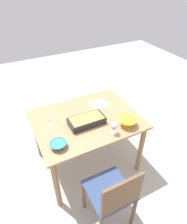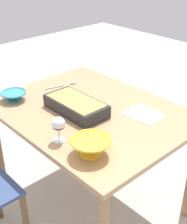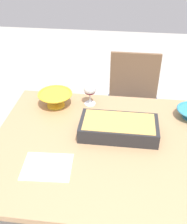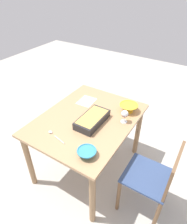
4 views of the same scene
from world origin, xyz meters
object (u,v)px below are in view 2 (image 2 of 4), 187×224
object	(u,v)px
small_bowl	(91,146)
napkin	(144,114)
casserole_dish	(76,105)
wine_glass	(58,125)
mixing_bowl	(14,95)
serving_spoon	(67,84)
dining_table	(90,124)

from	to	relation	value
small_bowl	napkin	world-z (taller)	small_bowl
napkin	casserole_dish	bearing A→B (deg)	42.15
wine_glass	mixing_bowl	xyz separation A→B (m)	(0.57, -0.07, -0.06)
serving_spoon	dining_table	bearing A→B (deg)	161.72
small_bowl	serving_spoon	xyz separation A→B (m)	(0.73, -0.43, -0.04)
mixing_bowl	small_bowl	bearing A→B (deg)	177.83
mixing_bowl	serving_spoon	xyz separation A→B (m)	(-0.04, -0.40, -0.03)
wine_glass	serving_spoon	bearing A→B (deg)	-41.62
dining_table	wine_glass	world-z (taller)	wine_glass
dining_table	napkin	world-z (taller)	napkin
wine_glass	casserole_dish	size ratio (longest dim) A/B	0.35
casserole_dish	napkin	bearing A→B (deg)	-137.85
wine_glass	small_bowl	bearing A→B (deg)	-168.35
casserole_dish	mixing_bowl	xyz separation A→B (m)	(0.39, 0.19, -0.01)
dining_table	serving_spoon	bearing A→B (deg)	-18.28
dining_table	small_bowl	distance (m)	0.49
casserole_dish	small_bowl	bearing A→B (deg)	149.48
mixing_bowl	napkin	xyz separation A→B (m)	(-0.69, -0.46, -0.03)
casserole_dish	napkin	size ratio (longest dim) A/B	1.81
mixing_bowl	small_bowl	xyz separation A→B (m)	(-0.77, 0.03, 0.01)
small_bowl	dining_table	bearing A→B (deg)	-41.43
wine_glass	dining_table	bearing A→B (deg)	-66.71
napkin	mixing_bowl	bearing A→B (deg)	34.05
small_bowl	mixing_bowl	bearing A→B (deg)	-2.17
wine_glass	serving_spoon	xyz separation A→B (m)	(0.53, -0.47, -0.09)
serving_spoon	small_bowl	bearing A→B (deg)	149.35
mixing_bowl	serving_spoon	bearing A→B (deg)	-95.57
dining_table	serving_spoon	world-z (taller)	serving_spoon
dining_table	mixing_bowl	distance (m)	0.52
mixing_bowl	wine_glass	bearing A→B (deg)	173.04
dining_table	casserole_dish	xyz separation A→B (m)	(0.03, 0.08, 0.15)
casserole_dish	wine_glass	bearing A→B (deg)	124.55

